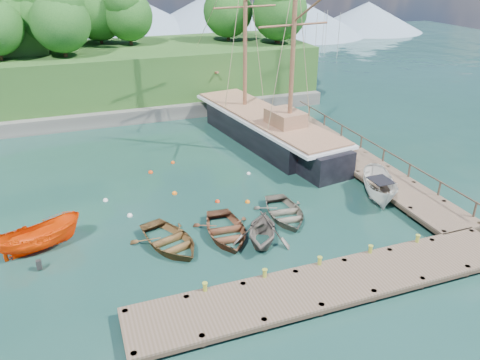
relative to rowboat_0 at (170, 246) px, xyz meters
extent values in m
plane|color=#143428|center=(4.58, -0.01, 0.00)|extent=(160.00, 160.00, 0.00)
cube|color=brown|center=(6.58, -6.51, 0.54)|extent=(20.00, 3.20, 0.12)
cube|color=#2D241B|center=(6.58, -6.51, 0.38)|extent=(20.00, 3.20, 0.20)
cylinder|color=#2D241B|center=(-3.12, -5.21, 0.05)|extent=(0.28, 0.28, 1.10)
cylinder|color=#2D241B|center=(16.28, -5.21, 0.05)|extent=(0.28, 0.28, 1.10)
cube|color=brown|center=(16.08, 6.99, 0.54)|extent=(3.20, 24.00, 0.12)
cube|color=#2D241B|center=(16.08, 6.99, 0.38)|extent=(3.20, 24.00, 0.20)
cylinder|color=#2D241B|center=(14.78, -4.71, 0.05)|extent=(0.28, 0.28, 1.10)
cylinder|color=#2D241B|center=(17.38, -4.71, 0.05)|extent=(0.28, 0.28, 1.10)
cylinder|color=#2D241B|center=(14.78, 18.69, 0.05)|extent=(0.28, 0.28, 1.10)
cylinder|color=#2D241B|center=(17.38, 18.69, 0.05)|extent=(0.28, 0.28, 1.10)
cylinder|color=olive|center=(0.58, -5.11, 0.00)|extent=(0.26, 0.26, 0.45)
cylinder|color=olive|center=(3.58, -5.11, 0.00)|extent=(0.26, 0.26, 0.45)
cylinder|color=olive|center=(6.58, -5.11, 0.00)|extent=(0.26, 0.26, 0.45)
cylinder|color=olive|center=(9.58, -5.11, 0.00)|extent=(0.26, 0.26, 0.45)
cylinder|color=olive|center=(12.58, -5.11, 0.00)|extent=(0.26, 0.26, 0.45)
imported|color=brown|center=(0.00, 0.00, 0.00)|extent=(4.70, 5.56, 0.98)
imported|color=#696158|center=(4.97, -1.43, 0.00)|extent=(4.59, 4.84, 2.00)
imported|color=brown|center=(3.28, -0.07, 0.00)|extent=(3.73, 4.96, 0.97)
imported|color=#615B4E|center=(7.39, 0.73, 0.00)|extent=(3.65, 4.80, 0.93)
imported|color=#F34303|center=(-6.69, 2.13, 0.00)|extent=(4.85, 2.98, 1.76)
imported|color=silver|center=(14.30, 0.77, 0.00)|extent=(3.82, 5.39, 1.95)
cube|color=black|center=(11.45, 13.52, 0.68)|extent=(6.66, 14.54, 2.91)
cube|color=black|center=(10.06, 22.42, 0.68)|extent=(3.15, 4.74, 2.62)
cube|color=black|center=(12.69, 5.61, 0.68)|extent=(3.70, 4.05, 2.76)
cube|color=silver|center=(11.45, 13.52, 2.11)|extent=(7.39, 18.90, 0.25)
cube|color=brown|center=(11.45, 13.52, 2.36)|extent=(6.92, 18.44, 0.12)
cube|color=brown|center=(11.91, 10.56, 2.96)|extent=(2.71, 3.32, 1.20)
cylinder|color=brown|center=(9.52, 25.88, 3.56)|extent=(1.30, 6.85, 1.69)
cylinder|color=brown|center=(10.89, 17.08, 10.10)|extent=(0.36, 0.36, 15.46)
cylinder|color=brown|center=(12.01, 9.96, 9.48)|extent=(0.36, 0.36, 14.23)
cylinder|color=#8C7A59|center=(9.97, 22.96, 10.42)|extent=(1.70, 10.57, 8.98)
sphere|color=white|center=(-1.63, 4.20, 0.00)|extent=(0.35, 0.35, 0.35)
sphere|color=orange|center=(1.68, 6.23, 0.00)|extent=(0.36, 0.36, 0.36)
sphere|color=red|center=(4.09, 4.10, 0.00)|extent=(0.32, 0.32, 0.32)
sphere|color=white|center=(7.62, 7.54, 0.00)|extent=(0.28, 0.28, 0.28)
sphere|color=red|center=(0.77, 10.25, 0.00)|extent=(0.37, 0.37, 0.37)
sphere|color=#EA4B0D|center=(2.75, 11.50, 0.00)|extent=(0.32, 0.32, 0.32)
sphere|color=silver|center=(-2.85, 6.82, 0.00)|extent=(0.34, 0.34, 0.34)
sphere|color=orange|center=(5.93, 3.36, 0.00)|extent=(0.33, 0.33, 0.33)
cube|color=#474744|center=(-3.42, 23.99, 0.60)|extent=(50.00, 4.00, 1.40)
cube|color=#224518|center=(-3.42, 29.99, 3.00)|extent=(50.00, 14.00, 6.00)
cylinder|color=#382616|center=(-9.60, 26.80, 6.70)|extent=(0.36, 0.36, 1.40)
cylinder|color=#382616|center=(18.49, 26.64, 6.70)|extent=(0.36, 0.36, 1.40)
sphere|color=#194A19|center=(18.49, 26.64, 9.30)|extent=(6.00, 6.00, 6.00)
cylinder|color=#382616|center=(2.97, 31.20, 6.70)|extent=(0.36, 0.36, 1.40)
sphere|color=#194A19|center=(2.97, 31.20, 9.00)|extent=(5.13, 5.13, 5.13)
cylinder|color=#382616|center=(-5.58, 30.18, 6.70)|extent=(0.36, 0.36, 1.40)
sphere|color=#194A19|center=(-5.58, 30.18, 9.24)|extent=(5.82, 5.82, 5.82)
cylinder|color=#382616|center=(0.00, 33.34, 6.70)|extent=(0.36, 0.36, 1.40)
sphere|color=#194A19|center=(0.00, 33.34, 9.32)|extent=(6.05, 6.05, 6.05)
cylinder|color=#382616|center=(18.67, 27.64, 6.70)|extent=(0.36, 0.36, 1.40)
sphere|color=#194A19|center=(18.67, 27.64, 8.87)|extent=(4.77, 4.77, 4.77)
cylinder|color=#382616|center=(-3.93, 26.54, 6.70)|extent=(0.36, 0.36, 1.40)
sphere|color=#194A19|center=(-3.93, 26.54, 9.11)|extent=(5.47, 5.47, 5.47)
cylinder|color=#382616|center=(13.85, 30.38, 6.70)|extent=(0.36, 0.36, 1.40)
sphere|color=#194A19|center=(13.85, 30.38, 9.14)|extent=(5.55, 5.55, 5.55)
cylinder|color=#382616|center=(-5.44, 37.75, 6.70)|extent=(0.36, 0.36, 1.40)
sphere|color=#194A19|center=(-5.44, 37.75, 9.39)|extent=(6.25, 6.25, 6.25)
cylinder|color=#382616|center=(-1.15, 38.35, 6.70)|extent=(0.36, 0.36, 1.40)
sphere|color=#194A19|center=(-1.15, 38.35, 9.26)|extent=(5.89, 5.89, 5.89)
cylinder|color=#382616|center=(-7.32, 31.01, 6.70)|extent=(0.36, 0.36, 1.40)
sphere|color=#194A19|center=(-7.32, 31.01, 9.33)|extent=(6.08, 6.08, 6.08)
cone|color=#728CA5|center=(24.58, 69.99, 4.50)|extent=(36.00, 36.00, 9.00)
cone|color=#728CA5|center=(42.58, 69.99, 3.50)|extent=(28.00, 28.00, 7.00)
cone|color=#728CA5|center=(9.58, 69.99, 4.00)|extent=(32.00, 32.00, 8.00)
cone|color=#728CA5|center=(59.58, 69.99, 3.00)|extent=(24.00, 24.00, 6.00)
camera|label=1|loc=(-3.88, -22.02, 14.60)|focal=35.00mm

